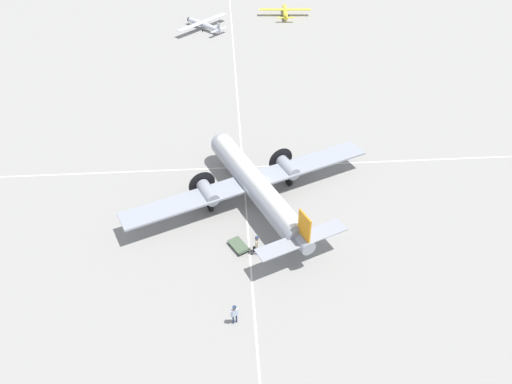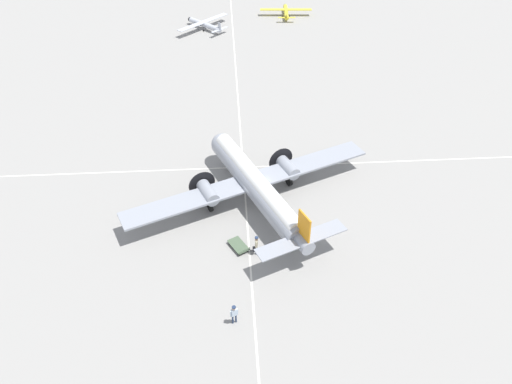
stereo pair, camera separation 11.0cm
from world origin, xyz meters
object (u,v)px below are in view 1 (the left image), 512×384
passenger_boarding (257,243)px  light_aircraft_taxiing (285,11)px  crew_foreground (235,313)px  light_aircraft_distant (203,24)px  baggage_cart (239,245)px  suitcase_near_door (255,249)px  airliner_main (254,183)px

passenger_boarding → light_aircraft_taxiing: size_ratio=0.21×
crew_foreground → light_aircraft_taxiing: (10.97, 63.77, -0.40)m
passenger_boarding → light_aircraft_distant: bearing=16.0°
passenger_boarding → light_aircraft_taxiing: 57.37m
passenger_boarding → baggage_cart: size_ratio=0.81×
suitcase_near_door → baggage_cart: 1.50m
crew_foreground → baggage_cart: bearing=64.2°
light_aircraft_distant → airliner_main: bearing=143.2°
baggage_cart → light_aircraft_distant: light_aircraft_distant is taller
crew_foreground → baggage_cart: size_ratio=0.80×
passenger_boarding → light_aircraft_distant: size_ratio=0.23×
baggage_cart → light_aircraft_taxiing: bearing=-40.0°
passenger_boarding → suitcase_near_door: bearing=37.8°
airliner_main → crew_foreground: 14.16m
baggage_cart → light_aircraft_taxiing: size_ratio=0.26×
passenger_boarding → suitcase_near_door: (-0.12, 0.23, -0.93)m
light_aircraft_distant → light_aircraft_taxiing: light_aircraft_distant is taller
airliner_main → passenger_boarding: airliner_main is taller
light_aircraft_distant → light_aircraft_taxiing: bearing=-113.5°
crew_foreground → passenger_boarding: bearing=51.8°
light_aircraft_taxiing → airliner_main: bearing=174.0°
crew_foreground → suitcase_near_door: 7.63m
suitcase_near_door → baggage_cart: baggage_cart is taller
airliner_main → light_aircraft_taxiing: 50.63m
airliner_main → crew_foreground: (-2.36, -13.91, -1.21)m
crew_foreground → passenger_boarding: size_ratio=0.98×
airliner_main → light_aircraft_taxiing: airliner_main is taller
airliner_main → baggage_cart: (-1.76, -6.09, -2.10)m
crew_foreground → light_aircraft_distant: 58.58m
crew_foreground → airliner_main: bearing=58.9°
airliner_main → passenger_boarding: bearing=154.7°
light_aircraft_taxiing → passenger_boarding: bearing=174.9°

